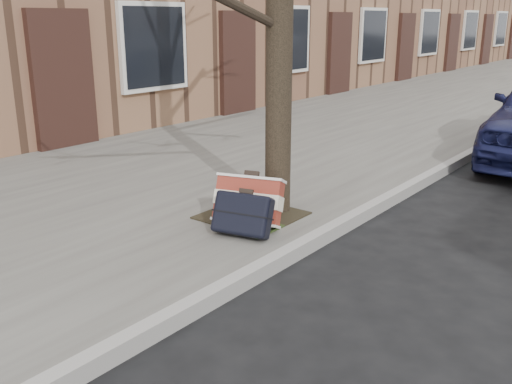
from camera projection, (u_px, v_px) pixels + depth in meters
The scene contains 5 objects.
ground at pixel (385, 352), 3.51m from camera, with size 120.00×120.00×0.00m, color black.
near_sidewalk at pixel (494, 84), 16.98m from camera, with size 5.00×70.00×0.12m, color slate.
dirt_patch at pixel (252, 215), 5.56m from camera, with size 0.85×0.85×0.01m, color black.
suitcase_red at pixel (248, 201), 5.25m from camera, with size 0.61×0.17×0.44m, color maroon.
suitcase_navy at pixel (243, 214), 5.00m from camera, with size 0.52×0.17×0.37m, color black.
Camera 1 is at (1.26, -2.91, 1.98)m, focal length 40.00 mm.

